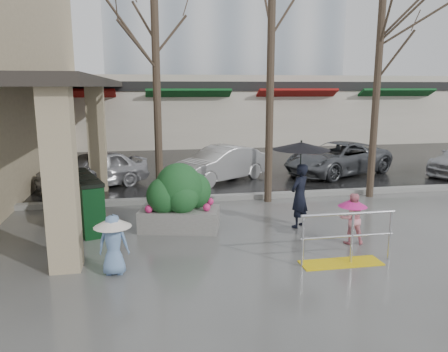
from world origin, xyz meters
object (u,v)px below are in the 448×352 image
object	(u,v)px
handrail	(345,245)
child_blue	(113,238)
car_a	(93,170)
woman	(300,171)
car_b	(221,164)
tree_mideast	(380,35)
news_boxes	(85,201)
planter	(179,198)
car_c	(338,158)
tree_midwest	(272,18)
child_pink	(352,215)
tree_west	(155,21)

from	to	relation	value
handrail	child_blue	xyz separation A→B (m)	(-4.36, 0.30, 0.31)
car_a	woman	bearing A→B (deg)	17.32
handrail	car_b	distance (m)	7.99
tree_mideast	car_b	size ratio (longest dim) A/B	1.70
handrail	news_boxes	xyz separation A→B (m)	(-5.23, 3.32, 0.26)
planter	car_c	bearing A→B (deg)	40.52
woman	car_b	world-z (taller)	woman
tree_midwest	car_a	bearing A→B (deg)	152.43
car_b	car_c	xyz separation A→B (m)	(4.71, 0.40, 0.00)
planter	car_a	world-z (taller)	planter
tree_mideast	child_pink	xyz separation A→B (m)	(-2.50, -3.78, -4.22)
child_blue	car_b	bearing A→B (deg)	-107.43
car_c	tree_west	bearing A→B (deg)	-87.54
car_c	car_a	bearing A→B (deg)	-109.56
tree_mideast	car_b	distance (m)	6.72
child_pink	planter	world-z (taller)	planter
tree_mideast	news_boxes	distance (m)	9.49
news_boxes	woman	bearing A→B (deg)	-28.90
tree_west	tree_midwest	distance (m)	3.20
child_pink	tree_midwest	bearing A→B (deg)	-69.94
child_blue	car_c	xyz separation A→B (m)	(8.02, 8.02, -0.05)
car_a	car_b	xyz separation A→B (m)	(4.44, 0.33, 0.00)
tree_west	planter	xyz separation A→B (m)	(0.39, -2.15, -4.31)
woman	news_boxes	distance (m)	5.29
tree_midwest	child_pink	world-z (taller)	tree_midwest
planter	car_a	bearing A→B (deg)	117.04
tree_west	car_b	world-z (taller)	tree_west
child_pink	car_c	bearing A→B (deg)	-104.33
tree_mideast	car_c	size ratio (longest dim) A/B	1.43
handrail	tree_midwest	world-z (taller)	tree_midwest
tree_west	woman	distance (m)	5.52
planter	car_c	size ratio (longest dim) A/B	0.45
car_a	planter	bearing A→B (deg)	-1.30
handrail	woman	distance (m)	2.53
child_pink	child_blue	bearing A→B (deg)	16.35
tree_mideast	car_c	world-z (taller)	tree_mideast
tree_west	woman	xyz separation A→B (m)	(3.27, -2.49, -3.69)
tree_mideast	news_boxes	world-z (taller)	tree_mideast
child_pink	planter	distance (m)	3.96
car_a	car_b	bearing A→B (deg)	65.91
car_a	car_b	world-z (taller)	same
tree_midwest	news_boxes	xyz separation A→B (m)	(-5.07, -1.48, -4.60)
woman	child_blue	bearing A→B (deg)	-10.63
woman	news_boxes	xyz separation A→B (m)	(-5.13, 1.01, -0.76)
child_pink	car_a	xyz separation A→B (m)	(-6.13, 6.57, -0.01)
tree_midwest	planter	xyz separation A→B (m)	(-2.81, -2.15, -4.46)
planter	tree_west	bearing A→B (deg)	100.25
planter	car_a	size ratio (longest dim) A/B	0.55
tree_west	tree_mideast	world-z (taller)	tree_west
planter	woman	bearing A→B (deg)	-6.64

